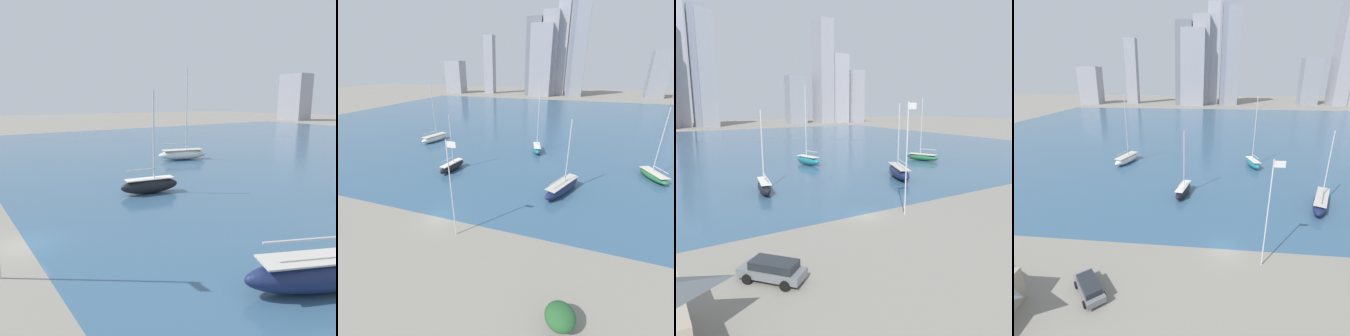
% 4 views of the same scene
% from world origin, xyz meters
% --- Properties ---
extents(ground_plane, '(500.00, 500.00, 0.00)m').
position_xyz_m(ground_plane, '(0.00, 0.00, 0.00)').
color(ground_plane, gray).
extents(harbor_water, '(180.00, 140.00, 0.00)m').
position_xyz_m(harbor_water, '(0.00, 70.00, 0.00)').
color(harbor_water, '#385B7A').
rests_on(harbor_water, ground_plane).
extents(flag_pole, '(1.24, 0.14, 12.80)m').
position_xyz_m(flag_pole, '(4.21, -2.42, 6.90)').
color(flag_pole, silver).
rests_on(flag_pole, ground_plane).
extents(yard_shrub, '(2.51, 2.51, 2.38)m').
position_xyz_m(yard_shrub, '(18.13, -10.10, 1.53)').
color(yard_shrub, '#4C3823').
rests_on(yard_shrub, ground_plane).
extents(distant_city_skyline, '(208.87, 23.35, 66.13)m').
position_xyz_m(distant_city_skyline, '(12.56, 168.74, 26.41)').
color(distant_city_skyline, '#9E9EA8').
rests_on(distant_city_skyline, ground_plane).
extents(sailboat_teal, '(3.64, 7.03, 16.18)m').
position_xyz_m(sailboat_teal, '(8.10, 32.03, 1.10)').
color(sailboat_teal, '#1E757F').
rests_on(sailboat_teal, harbor_water).
extents(sailboat_black, '(3.06, 7.22, 11.78)m').
position_xyz_m(sailboat_black, '(-6.68, 15.09, 1.02)').
color(sailboat_black, black).
rests_on(sailboat_black, harbor_water).
extents(sailboat_white, '(5.10, 9.57, 16.32)m').
position_xyz_m(sailboat_white, '(-22.40, 32.04, 1.06)').
color(sailboat_white, white).
rests_on(sailboat_white, harbor_water).
extents(sailboat_navy, '(6.25, 10.01, 12.69)m').
position_xyz_m(sailboat_navy, '(16.23, 12.71, 1.11)').
color(sailboat_navy, '#19234C').
rests_on(sailboat_navy, harbor_water).
extents(sailboat_green, '(5.34, 7.74, 13.65)m').
position_xyz_m(sailboat_green, '(32.65, 23.72, 0.86)').
color(sailboat_green, '#236B3D').
rests_on(sailboat_green, harbor_water).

